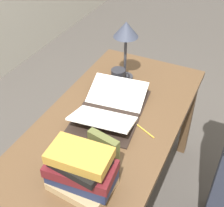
{
  "coord_description": "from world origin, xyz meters",
  "views": [
    {
      "loc": [
        -1.22,
        -0.59,
        1.95
      ],
      "look_at": [
        0.03,
        0.01,
        0.85
      ],
      "focal_mm": 50.0,
      "sensor_mm": 36.0,
      "label": 1
    }
  ],
  "objects_px": {
    "open_book": "(110,108)",
    "pencil": "(143,129)",
    "reading_lamp": "(126,34)",
    "book_standing_upright": "(104,152)",
    "coffee_mug": "(118,76)",
    "book_stack_tall": "(81,171)"
  },
  "relations": [
    {
      "from": "book_stack_tall",
      "to": "open_book",
      "type": "bearing_deg",
      "value": 12.48
    },
    {
      "from": "book_standing_upright",
      "to": "coffee_mug",
      "type": "distance_m",
      "value": 0.72
    },
    {
      "from": "book_standing_upright",
      "to": "reading_lamp",
      "type": "height_order",
      "value": "reading_lamp"
    },
    {
      "from": "pencil",
      "to": "book_standing_upright",
      "type": "bearing_deg",
      "value": 166.62
    },
    {
      "from": "open_book",
      "to": "pencil",
      "type": "distance_m",
      "value": 0.24
    },
    {
      "from": "open_book",
      "to": "coffee_mug",
      "type": "xyz_separation_m",
      "value": [
        0.29,
        0.08,
        0.02
      ]
    },
    {
      "from": "reading_lamp",
      "to": "pencil",
      "type": "height_order",
      "value": "reading_lamp"
    },
    {
      "from": "reading_lamp",
      "to": "open_book",
      "type": "bearing_deg",
      "value": -169.34
    },
    {
      "from": "open_book",
      "to": "book_stack_tall",
      "type": "height_order",
      "value": "book_stack_tall"
    },
    {
      "from": "open_book",
      "to": "book_stack_tall",
      "type": "bearing_deg",
      "value": -174.35
    },
    {
      "from": "coffee_mug",
      "to": "pencil",
      "type": "bearing_deg",
      "value": -138.72
    },
    {
      "from": "open_book",
      "to": "coffee_mug",
      "type": "distance_m",
      "value": 0.31
    },
    {
      "from": "open_book",
      "to": "book_standing_upright",
      "type": "relative_size",
      "value": 2.82
    },
    {
      "from": "coffee_mug",
      "to": "pencil",
      "type": "relative_size",
      "value": 0.74
    },
    {
      "from": "open_book",
      "to": "coffee_mug",
      "type": "height_order",
      "value": "coffee_mug"
    },
    {
      "from": "book_standing_upright",
      "to": "pencil",
      "type": "height_order",
      "value": "book_standing_upright"
    },
    {
      "from": "reading_lamp",
      "to": "coffee_mug",
      "type": "bearing_deg",
      "value": 165.19
    },
    {
      "from": "reading_lamp",
      "to": "pencil",
      "type": "distance_m",
      "value": 0.61
    },
    {
      "from": "book_stack_tall",
      "to": "reading_lamp",
      "type": "bearing_deg",
      "value": 11.75
    },
    {
      "from": "book_stack_tall",
      "to": "pencil",
      "type": "xyz_separation_m",
      "value": [
        0.47,
        -0.11,
        -0.11
      ]
    },
    {
      "from": "book_standing_upright",
      "to": "coffee_mug",
      "type": "bearing_deg",
      "value": 30.24
    },
    {
      "from": "book_standing_upright",
      "to": "reading_lamp",
      "type": "distance_m",
      "value": 0.81
    }
  ]
}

